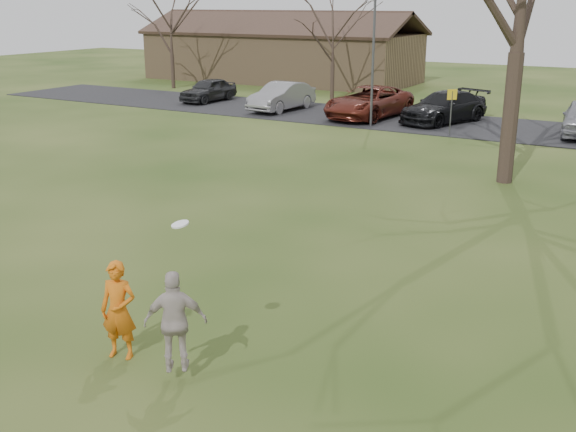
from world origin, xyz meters
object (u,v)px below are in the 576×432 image
(car_2, at_px, (369,102))
(lamp_post, at_px, (374,42))
(car_3, at_px, (444,107))
(car_0, at_px, (208,90))
(building, at_px, (281,54))
(catching_play, at_px, (176,321))
(car_1, at_px, (282,96))
(player_defender, at_px, (119,310))

(car_2, xyz_separation_m, lamp_post, (1.11, -2.30, 3.14))
(car_3, xyz_separation_m, lamp_post, (-2.69, -2.76, 3.18))
(car_0, distance_m, building, 12.68)
(car_2, relative_size, lamp_post, 0.91)
(car_2, bearing_deg, car_3, 13.62)
(car_2, height_order, lamp_post, lamp_post)
(car_3, bearing_deg, building, 162.49)
(car_3, bearing_deg, car_2, -153.25)
(catching_play, xyz_separation_m, lamp_post, (-6.44, 22.75, 2.94))
(car_0, height_order, building, building)
(car_0, xyz_separation_m, catching_play, (18.21, -25.83, 0.30))
(car_3, bearing_deg, car_1, -156.50)
(building, xyz_separation_m, lamp_post, (14.00, -15.50, 2.04))
(catching_play, bearing_deg, player_defender, 173.74)
(car_2, relative_size, catching_play, 2.38)
(player_defender, height_order, car_3, player_defender)
(car_2, distance_m, building, 18.48)
(car_0, bearing_deg, car_1, -6.41)
(car_0, xyz_separation_m, car_1, (5.57, -0.88, 0.07))
(catching_play, bearing_deg, car_2, 106.76)
(catching_play, distance_m, lamp_post, 23.83)
(car_3, xyz_separation_m, catching_play, (3.75, -25.51, 0.24))
(car_1, bearing_deg, building, 124.19)
(car_1, bearing_deg, catching_play, -59.27)
(car_2, xyz_separation_m, building, (-12.89, 13.20, 1.10))
(car_0, distance_m, lamp_post, 12.59)
(car_3, bearing_deg, player_defender, -64.69)
(car_1, distance_m, car_2, 5.10)
(car_1, bearing_deg, player_defender, -61.61)
(car_2, distance_m, lamp_post, 4.04)
(car_0, height_order, catching_play, catching_play)
(player_defender, xyz_separation_m, car_1, (-11.33, 24.80, -0.05))
(player_defender, bearing_deg, car_3, 78.40)
(car_3, relative_size, building, 0.25)
(car_0, relative_size, car_3, 0.78)
(car_0, xyz_separation_m, building, (-2.23, 12.43, 1.21))
(car_3, bearing_deg, car_0, -161.40)
(player_defender, distance_m, car_3, 25.48)
(car_0, xyz_separation_m, lamp_post, (11.77, -3.07, 3.25))
(car_2, bearing_deg, catching_play, -66.52)
(car_3, distance_m, lamp_post, 5.00)
(car_1, bearing_deg, car_2, 5.06)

